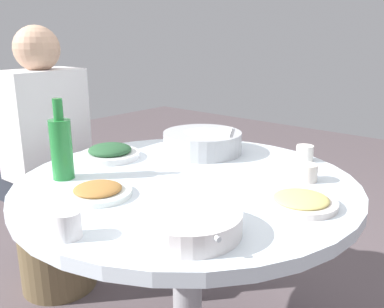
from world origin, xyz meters
TOP-DOWN VIEW (x-y plane):
  - round_dining_table at (0.00, 0.00)m, footprint 1.10×1.10m
  - rice_bowl at (0.16, -0.28)m, footprint 0.31×0.31m
  - soup_bowl at (-0.25, 0.28)m, footprint 0.27×0.26m
  - dish_noodles at (-0.38, -0.04)m, footprint 0.20×0.20m
  - dish_tofu_braise at (0.10, 0.28)m, footprint 0.20×0.20m
  - dish_greens at (0.38, 0.01)m, footprint 0.22×0.22m
  - green_bottle at (0.32, 0.25)m, footprint 0.07×0.07m
  - tea_cup_near at (-0.20, -0.44)m, footprint 0.06×0.06m
  - tea_cup_far at (-0.05, 0.48)m, footprint 0.07×0.07m
  - tea_cup_side at (-0.30, -0.24)m, footprint 0.07×0.07m
  - stool_for_diner_left at (0.79, 0.03)m, footprint 0.35×0.35m
  - diner_left at (0.79, 0.03)m, footprint 0.35×0.35m

SIDE VIEW (x-z plane):
  - stool_for_diner_left at x=0.79m, z-range 0.00..0.45m
  - round_dining_table at x=0.00m, z-range 0.27..0.99m
  - dish_noodles at x=-0.38m, z-range 0.72..0.75m
  - dish_tofu_braise at x=0.10m, z-range 0.72..0.75m
  - dish_greens at x=0.38m, z-range 0.72..0.77m
  - soup_bowl at x=-0.25m, z-range 0.72..0.77m
  - tea_cup_side at x=-0.30m, z-range 0.72..0.78m
  - tea_cup_near at x=-0.20m, z-range 0.72..0.78m
  - tea_cup_far at x=-0.05m, z-range 0.72..0.78m
  - rice_bowl at x=0.16m, z-range 0.72..0.81m
  - diner_left at x=0.79m, z-range 0.39..1.15m
  - green_bottle at x=0.32m, z-range 0.69..0.96m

